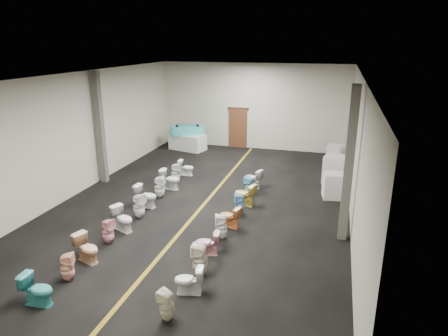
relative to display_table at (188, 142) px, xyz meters
The scene contains 38 objects.
floor 7.45m from the display_table, 64.13° to the right, with size 16.00×16.00×0.00m, color black.
ceiling 8.48m from the display_table, 64.13° to the right, with size 16.00×16.00×0.00m, color black.
wall_back 3.95m from the display_table, 22.01° to the left, with size 10.00×10.00×0.00m, color #BBB7A0.
wall_front 15.15m from the display_table, 77.55° to the right, with size 10.00×10.00×0.00m, color #BBB7A0.
wall_left 7.15m from the display_table, 104.71° to the right, with size 16.00×16.00×0.00m, color #BBB7A0.
wall_right 10.77m from the display_table, 39.06° to the right, with size 16.00×16.00×0.00m, color #BBB7A0.
aisle_stripe 7.45m from the display_table, 64.13° to the right, with size 0.12×15.60×0.01m, color #866513.
back_door 2.82m from the display_table, 27.12° to the left, with size 1.00×0.10×2.10m, color #562D19.
door_frame 3.23m from the display_table, 27.30° to the left, with size 1.15×0.08×0.10m, color #331C11.
column_left 6.16m from the display_table, 104.83° to the right, with size 0.25×0.25×4.50m, color #59544C.
column_right 11.59m from the display_table, 45.69° to the right, with size 0.25×0.25×4.50m, color #59544C.
display_table is the anchor object (origin of this frame).
bathtub 0.65m from the display_table, ahead, with size 1.78×1.10×0.55m.
appliance_crate_a 9.10m from the display_table, 32.91° to the right, with size 0.73×0.73×0.94m, color silver.
appliance_crate_b 8.31m from the display_table, 23.12° to the right, with size 0.83×0.83×1.14m, color silver.
appliance_crate_c 7.96m from the display_table, 16.20° to the right, with size 0.72×0.72×0.81m, color silver.
appliance_crate_d 7.68m from the display_table, ahead, with size 0.66×0.66×0.95m, color silver.
toilet_left_0 13.35m from the display_table, 83.39° to the right, with size 0.41×0.72×0.74m, color teal.
toilet_left_1 12.40m from the display_table, 82.66° to the right, with size 0.33×0.34×0.73m, color #F6B195.
toilet_left_2 11.49m from the display_table, 82.38° to the right, with size 0.42×0.74×0.76m, color #DFA87E.
toilet_left_3 10.48m from the display_table, 81.64° to the right, with size 0.34×0.35×0.76m, color pink.
toilet_left_4 9.62m from the display_table, 80.95° to the right, with size 0.43×0.76×0.77m, color silver.
toilet_left_5 8.70m from the display_table, 79.64° to the right, with size 0.38×0.39×0.84m, color white.
toilet_left_6 7.78m from the display_table, 79.87° to the right, with size 0.45×0.79×0.80m, color silver.
toilet_left_7 6.88m from the display_table, 77.83° to the right, with size 0.38×0.38×0.84m, color white.
toilet_left_8 5.96m from the display_table, 75.69° to the right, with size 0.45×0.78×0.80m, color silver.
toilet_left_9 5.19m from the display_table, 74.64° to the right, with size 0.37×0.37×0.81m, color silver.
toilet_left_10 4.28m from the display_table, 70.02° to the right, with size 0.38×0.66×0.67m, color white.
toilet_right_0 13.74m from the display_table, 70.92° to the right, with size 0.32×0.32×0.70m, color beige.
toilet_right_1 12.84m from the display_table, 68.98° to the right, with size 0.38×0.67×0.68m, color white.
toilet_right_2 12.09m from the display_table, 67.65° to the right, with size 0.38×0.39×0.85m, color beige.
toilet_right_3 11.11m from the display_table, 66.33° to the right, with size 0.38×0.66×0.68m, color pink.
toilet_right_4 10.29m from the display_table, 63.63° to the right, with size 0.35×0.36×0.78m, color white.
toilet_right_5 9.57m from the display_table, 61.21° to the right, with size 0.39×0.69×0.70m, color #E38C47.
toilet_right_6 8.78m from the display_table, 57.76° to the right, with size 0.34×0.35×0.75m, color #72ABE5.
toilet_right_7 8.03m from the display_table, 54.55° to the right, with size 0.45×0.78×0.80m, color #DABE4E.
toilet_right_8 7.30m from the display_table, 50.71° to the right, with size 0.34×0.35×0.76m, color #6CB5D6.
toilet_right_9 6.54m from the display_table, 45.78° to the right, with size 0.42×0.73×0.75m, color silver.
Camera 1 is at (4.31, -12.69, 5.59)m, focal length 32.00 mm.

